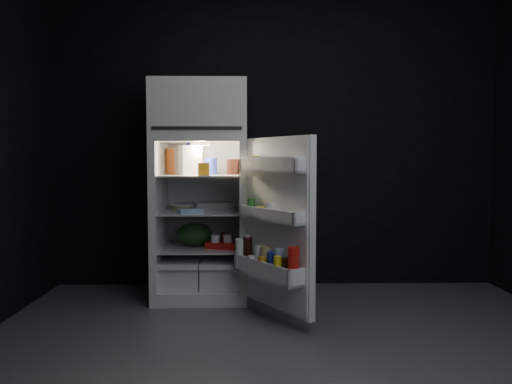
{
  "coord_description": "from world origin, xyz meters",
  "views": [
    {
      "loc": [
        -0.27,
        -2.86,
        1.15
      ],
      "look_at": [
        -0.2,
        1.0,
        0.9
      ],
      "focal_mm": 35.0,
      "sensor_mm": 36.0,
      "label": 1
    }
  ],
  "objects_px": {
    "fridge_door": "(275,228)",
    "egg_carton": "(213,207)",
    "refrigerator": "(202,183)",
    "yogurt_tray": "(223,245)",
    "milk_jug": "(190,160)"
  },
  "relations": [
    {
      "from": "fridge_door",
      "to": "egg_carton",
      "type": "relative_size",
      "value": 3.86
    },
    {
      "from": "refrigerator",
      "to": "yogurt_tray",
      "type": "relative_size",
      "value": 6.87
    },
    {
      "from": "egg_carton",
      "to": "fridge_door",
      "type": "bearing_deg",
      "value": -75.73
    },
    {
      "from": "milk_jug",
      "to": "egg_carton",
      "type": "xyz_separation_m",
      "value": [
        0.19,
        -0.01,
        -0.38
      ]
    },
    {
      "from": "fridge_door",
      "to": "yogurt_tray",
      "type": "relative_size",
      "value": 4.71
    },
    {
      "from": "fridge_door",
      "to": "yogurt_tray",
      "type": "distance_m",
      "value": 0.72
    },
    {
      "from": "fridge_door",
      "to": "egg_carton",
      "type": "bearing_deg",
      "value": 126.58
    },
    {
      "from": "milk_jug",
      "to": "yogurt_tray",
      "type": "bearing_deg",
      "value": -42.26
    },
    {
      "from": "refrigerator",
      "to": "fridge_door",
      "type": "relative_size",
      "value": 1.46
    },
    {
      "from": "refrigerator",
      "to": "yogurt_tray",
      "type": "distance_m",
      "value": 0.55
    },
    {
      "from": "refrigerator",
      "to": "egg_carton",
      "type": "relative_size",
      "value": 5.63
    },
    {
      "from": "milk_jug",
      "to": "egg_carton",
      "type": "bearing_deg",
      "value": -27.63
    },
    {
      "from": "refrigerator",
      "to": "egg_carton",
      "type": "bearing_deg",
      "value": -28.63
    },
    {
      "from": "fridge_door",
      "to": "egg_carton",
      "type": "distance_m",
      "value": 0.8
    },
    {
      "from": "egg_carton",
      "to": "milk_jug",
      "type": "bearing_deg",
      "value": 153.77
    }
  ]
}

